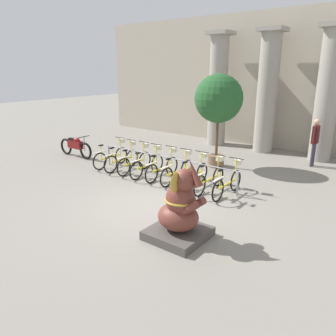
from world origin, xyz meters
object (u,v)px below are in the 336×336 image
bicycle_3 (148,165)px  bicycle_8 (228,183)px  bicycle_6 (194,174)px  potted_tree (219,101)px  elephant_statue (180,211)px  bicycle_2 (135,161)px  bicycle_5 (178,171)px  bicycle_1 (122,159)px  bicycle_4 (163,167)px  bicycle_0 (112,156)px  motorcycle (76,146)px  person_pedestrian (315,138)px  bicycle_7 (210,178)px

bicycle_3 → bicycle_8: same height
bicycle_6 → potted_tree: 3.18m
elephant_statue → potted_tree: 6.00m
bicycle_2 → bicycle_8: 3.67m
bicycle_5 → bicycle_1: bearing=-178.5°
bicycle_4 → bicycle_2: bearing=-178.6°
bicycle_0 → bicycle_1: (0.61, -0.04, 0.00)m
bicycle_8 → elephant_statue: (0.35, -2.89, 0.24)m
bicycle_0 → elephant_statue: (5.24, -2.91, 0.24)m
bicycle_4 → bicycle_5: size_ratio=1.00×
potted_tree → bicycle_3: bearing=-118.2°
bicycle_6 → motorcycle: (-5.88, 0.01, 0.06)m
motorcycle → bicycle_6: bearing=-0.1°
bicycle_1 → elephant_statue: size_ratio=0.92×
bicycle_6 → person_pedestrian: size_ratio=0.96×
bicycle_3 → potted_tree: size_ratio=0.51×
bicycle_2 → person_pedestrian: 6.72m
bicycle_5 → bicycle_7: same height
bicycle_7 → elephant_statue: (0.96, -2.92, 0.24)m
bicycle_1 → bicycle_3: same height
bicycle_5 → bicycle_0: bearing=-179.5°
person_pedestrian → potted_tree: (-2.90, -2.24, 1.36)m
bicycle_6 → bicycle_8: same height
bicycle_5 → motorcycle: size_ratio=0.87×
bicycle_8 → motorcycle: 7.10m
bicycle_7 → bicycle_3: bearing=-179.2°
elephant_statue → bicycle_6: bearing=118.1°
bicycle_4 → bicycle_5: 0.61m
bicycle_2 → bicycle_4: size_ratio=1.00×
bicycle_8 → bicycle_5: bearing=178.5°
bicycle_5 → bicycle_4: bearing=-180.0°
bicycle_3 → elephant_statue: size_ratio=0.92×
elephant_statue → bicycle_5: bearing=126.6°
bicycle_2 → bicycle_8: (3.67, -0.02, 0.00)m
bicycle_2 → person_pedestrian: (4.81, 4.64, 0.70)m
bicycle_3 → bicycle_1: bearing=-179.6°
bicycle_3 → person_pedestrian: size_ratio=0.96×
bicycle_7 → bicycle_4: bearing=179.3°
bicycle_4 → bicycle_8: same height
bicycle_1 → bicycle_4: 1.84m
bicycle_2 → bicycle_4: (1.22, 0.03, 0.00)m
bicycle_2 → bicycle_3: size_ratio=1.00×
bicycle_1 → bicycle_8: bearing=0.2°
bicycle_2 → elephant_statue: elephant_statue is taller
bicycle_0 → motorcycle: bearing=178.9°
bicycle_6 → bicycle_8: bearing=-2.4°
bicycle_0 → bicycle_2: size_ratio=1.00×
bicycle_2 → motorcycle: size_ratio=0.87×
bicycle_5 → bicycle_6: size_ratio=1.00×
bicycle_1 → bicycle_6: (3.06, 0.07, 0.00)m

